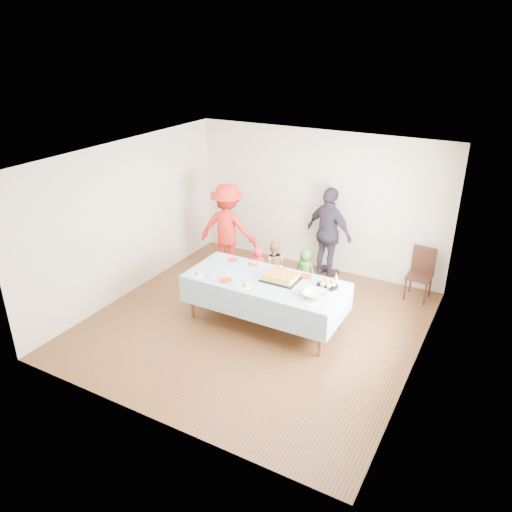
% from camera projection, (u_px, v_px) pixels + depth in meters
% --- Properties ---
extents(ground, '(5.00, 5.00, 0.00)m').
position_uv_depth(ground, '(255.00, 323.00, 8.05)').
color(ground, '#442C13').
rests_on(ground, ground).
extents(room_walls, '(5.04, 5.04, 2.72)m').
position_uv_depth(room_walls, '(258.00, 221.00, 7.30)').
color(room_walls, beige).
rests_on(room_walls, ground).
extents(party_table, '(2.50, 1.10, 0.78)m').
position_uv_depth(party_table, '(265.00, 283.00, 7.78)').
color(party_table, brown).
rests_on(party_table, ground).
extents(birthday_cake, '(0.56, 0.43, 0.10)m').
position_uv_depth(birthday_cake, '(281.00, 277.00, 7.72)').
color(birthday_cake, black).
rests_on(birthday_cake, party_table).
extents(rolls_tray, '(0.34, 0.34, 0.10)m').
position_uv_depth(rolls_tray, '(327.00, 284.00, 7.53)').
color(rolls_tray, black).
rests_on(rolls_tray, party_table).
extents(punch_bowl, '(0.36, 0.36, 0.09)m').
position_uv_depth(punch_bowl, '(315.00, 294.00, 7.22)').
color(punch_bowl, silver).
rests_on(punch_bowl, party_table).
extents(party_hat, '(0.11, 0.11, 0.18)m').
position_uv_depth(party_hat, '(336.00, 278.00, 7.61)').
color(party_hat, white).
rests_on(party_hat, party_table).
extents(fork_pile, '(0.24, 0.18, 0.07)m').
position_uv_depth(fork_pile, '(297.00, 291.00, 7.34)').
color(fork_pile, white).
rests_on(fork_pile, party_table).
extents(plate_red_far_a, '(0.16, 0.16, 0.01)m').
position_uv_depth(plate_red_far_a, '(233.00, 260.00, 8.40)').
color(plate_red_far_a, red).
rests_on(plate_red_far_a, party_table).
extents(plate_red_far_b, '(0.17, 0.17, 0.01)m').
position_uv_depth(plate_red_far_b, '(253.00, 264.00, 8.25)').
color(plate_red_far_b, red).
rests_on(plate_red_far_b, party_table).
extents(plate_red_far_c, '(0.19, 0.19, 0.01)m').
position_uv_depth(plate_red_far_c, '(281.00, 269.00, 8.09)').
color(plate_red_far_c, red).
rests_on(plate_red_far_c, party_table).
extents(plate_red_far_d, '(0.20, 0.20, 0.01)m').
position_uv_depth(plate_red_far_d, '(306.00, 277.00, 7.84)').
color(plate_red_far_d, red).
rests_on(plate_red_far_d, party_table).
extents(plate_red_near, '(0.20, 0.20, 0.01)m').
position_uv_depth(plate_red_near, '(226.00, 280.00, 7.72)').
color(plate_red_near, red).
rests_on(plate_red_near, party_table).
extents(plate_white_left, '(0.21, 0.21, 0.01)m').
position_uv_depth(plate_white_left, '(197.00, 275.00, 7.89)').
color(plate_white_left, white).
rests_on(plate_white_left, party_table).
extents(plate_white_mid, '(0.23, 0.23, 0.01)m').
position_uv_depth(plate_white_mid, '(244.00, 287.00, 7.53)').
color(plate_white_mid, white).
rests_on(plate_white_mid, party_table).
extents(plate_white_right, '(0.21, 0.21, 0.01)m').
position_uv_depth(plate_white_right, '(311.00, 303.00, 7.08)').
color(plate_white_right, white).
rests_on(plate_white_right, party_table).
extents(dining_chair, '(0.42, 0.42, 0.92)m').
position_uv_depth(dining_chair, '(421.00, 271.00, 8.65)').
color(dining_chair, black).
rests_on(dining_chair, ground).
extents(toddler_left, '(0.35, 0.26, 0.90)m').
position_uv_depth(toddler_left, '(258.00, 271.00, 8.78)').
color(toddler_left, red).
rests_on(toddler_left, ground).
extents(toddler_mid, '(0.39, 0.27, 0.78)m').
position_uv_depth(toddler_mid, '(305.00, 270.00, 8.98)').
color(toddler_mid, '#3A7F2A').
rests_on(toddler_mid, ground).
extents(toddler_right, '(0.54, 0.48, 0.92)m').
position_uv_depth(toddler_right, '(273.00, 265.00, 8.98)').
color(toddler_right, '#A87C4E').
rests_on(toddler_right, ground).
extents(adult_left, '(1.23, 0.84, 1.75)m').
position_uv_depth(adult_left, '(228.00, 229.00, 9.49)').
color(adult_left, red).
rests_on(adult_left, ground).
extents(adult_right, '(1.11, 0.75, 1.75)m').
position_uv_depth(adult_right, '(329.00, 233.00, 9.29)').
color(adult_right, '#2F2838').
rests_on(adult_right, ground).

